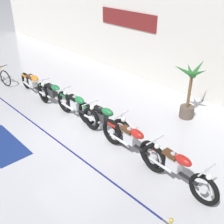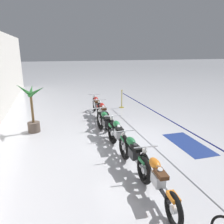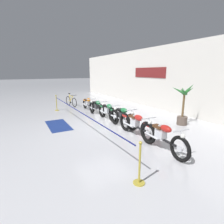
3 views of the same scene
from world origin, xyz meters
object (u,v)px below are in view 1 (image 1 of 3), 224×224
at_px(motorcycle_orange_0, 34,84).
at_px(stanchion_far_left, 13,112).
at_px(motorcycle_red_5, 176,168).
at_px(potted_palm_left_of_row, 189,94).
at_px(motorcycle_green_2, 77,107).
at_px(motorcycle_green_3, 103,119).
at_px(motorcycle_red_4, 132,142).
at_px(floor_banner, 1,144).
at_px(motorcycle_green_1, 53,94).

xyz_separation_m(motorcycle_orange_0, stanchion_far_left, (2.02, -1.81, 0.26)).
distance_m(motorcycle_red_5, potted_palm_left_of_row, 3.42).
bearing_deg(motorcycle_green_2, motorcycle_green_3, 5.10).
relative_size(motorcycle_green_3, motorcycle_red_5, 0.97).
bearing_deg(motorcycle_red_5, motorcycle_green_3, 175.03).
height_order(motorcycle_green_3, motorcycle_red_4, motorcycle_red_4).
height_order(potted_palm_left_of_row, floor_banner, potted_palm_left_of_row).
bearing_deg(motorcycle_red_4, motorcycle_green_2, 177.35).
distance_m(motorcycle_green_3, motorcycle_red_5, 2.88).
bearing_deg(motorcycle_green_2, stanchion_far_left, -110.93).
xyz_separation_m(motorcycle_red_4, stanchion_far_left, (-3.34, -1.75, 0.24)).
xyz_separation_m(motorcycle_green_1, motorcycle_red_5, (5.49, -0.14, 0.03)).
bearing_deg(motorcycle_red_4, stanchion_far_left, -152.41).
bearing_deg(motorcycle_red_5, motorcycle_red_4, 179.21).
bearing_deg(motorcycle_orange_0, motorcycle_red_4, -0.65).
relative_size(motorcycle_green_2, potted_palm_left_of_row, 1.15).
relative_size(motorcycle_green_3, potted_palm_left_of_row, 1.13).
height_order(motorcycle_orange_0, motorcycle_green_3, motorcycle_green_3).
xyz_separation_m(motorcycle_orange_0, motorcycle_green_1, (1.31, 0.06, -0.01)).
height_order(stanchion_far_left, floor_banner, stanchion_far_left).
distance_m(motorcycle_green_1, motorcycle_green_2, 1.42).
height_order(motorcycle_orange_0, floor_banner, motorcycle_orange_0).
bearing_deg(stanchion_far_left, potted_palm_left_of_row, 56.26).
height_order(motorcycle_red_5, stanchion_far_left, stanchion_far_left).
height_order(motorcycle_green_1, motorcycle_red_4, motorcycle_red_4).
distance_m(motorcycle_red_5, stanchion_far_left, 5.09).
bearing_deg(stanchion_far_left, motorcycle_green_1, 110.77).
bearing_deg(potted_palm_left_of_row, motorcycle_orange_0, -150.70).
height_order(motorcycle_green_2, stanchion_far_left, stanchion_far_left).
bearing_deg(motorcycle_red_5, potted_palm_left_of_row, 118.95).
bearing_deg(motorcycle_green_1, motorcycle_green_2, 0.04).
bearing_deg(motorcycle_red_5, stanchion_far_left, -160.17).
distance_m(motorcycle_green_1, floor_banner, 2.77).
xyz_separation_m(motorcycle_green_1, motorcycle_green_2, (1.42, 0.00, 0.02)).
height_order(motorcycle_green_2, motorcycle_green_3, motorcycle_green_3).
bearing_deg(motorcycle_red_4, motorcycle_green_3, 170.84).
xyz_separation_m(motorcycle_red_5, potted_palm_left_of_row, (-1.65, 2.98, 0.40)).
xyz_separation_m(stanchion_far_left, floor_banner, (0.32, -0.67, -0.72)).
distance_m(motorcycle_green_3, potted_palm_left_of_row, 3.02).
distance_m(motorcycle_green_1, motorcycle_red_5, 5.50).
distance_m(motorcycle_green_3, floor_banner, 3.12).
bearing_deg(motorcycle_green_3, motorcycle_green_1, -177.63).
height_order(motorcycle_green_3, motorcycle_red_5, motorcycle_green_3).
distance_m(motorcycle_orange_0, motorcycle_red_4, 5.36).
relative_size(motorcycle_green_1, motorcycle_red_4, 0.87).
xyz_separation_m(motorcycle_green_2, potted_palm_left_of_row, (2.43, 2.83, 0.41)).
xyz_separation_m(motorcycle_orange_0, motorcycle_green_2, (2.73, 0.06, 0.01)).
bearing_deg(motorcycle_red_5, motorcycle_green_1, 178.53).
bearing_deg(motorcycle_red_5, motorcycle_orange_0, 179.32).
xyz_separation_m(motorcycle_green_2, motorcycle_red_5, (4.07, -0.14, 0.01)).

